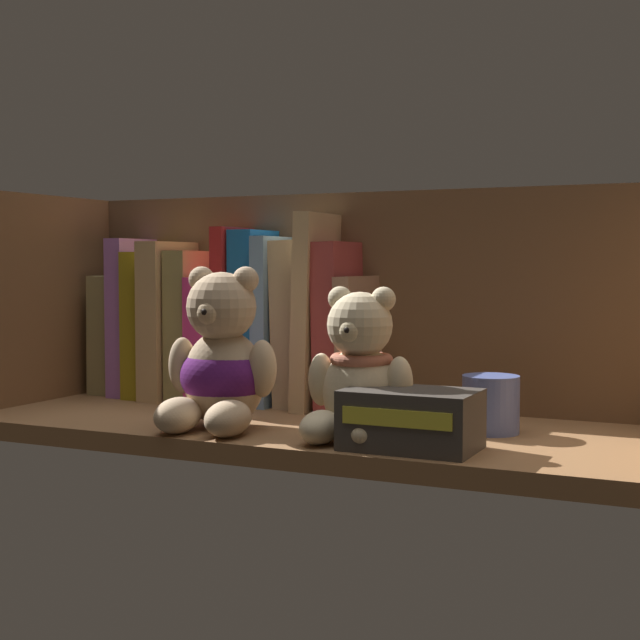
# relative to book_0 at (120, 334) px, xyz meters

# --- Properties ---
(shelf_board) EXTENTS (0.74, 0.27, 0.02)m
(shelf_board) POSITION_rel_book_0_xyz_m (0.34, -0.11, -0.09)
(shelf_board) COLOR brown
(shelf_board) RESTS_ON ground
(shelf_back_panel) EXTENTS (0.76, 0.01, 0.27)m
(shelf_back_panel) POSITION_rel_book_0_xyz_m (0.34, 0.03, 0.04)
(shelf_back_panel) COLOR brown
(shelf_back_panel) RESTS_ON ground
(shelf_side_panel_left) EXTENTS (0.02, 0.29, 0.27)m
(shelf_side_panel_left) POSITION_rel_book_0_xyz_m (-0.04, -0.11, 0.04)
(shelf_side_panel_left) COLOR brown
(shelf_side_panel_left) RESTS_ON ground
(book_0) EXTENTS (0.04, 0.09, 0.15)m
(book_0) POSITION_rel_book_0_xyz_m (0.00, 0.00, 0.00)
(book_0) COLOR #8E8454
(book_0) RESTS_ON shelf_board
(book_1) EXTENTS (0.02, 0.11, 0.20)m
(book_1) POSITION_rel_book_0_xyz_m (0.03, 0.00, 0.02)
(book_1) COLOR #9B62B6
(book_1) RESTS_ON shelf_board
(book_2) EXTENTS (0.03, 0.13, 0.18)m
(book_2) POSITION_rel_book_0_xyz_m (0.06, 0.00, 0.01)
(book_2) COLOR olive
(book_2) RESTS_ON shelf_board
(book_3) EXTENTS (0.03, 0.14, 0.19)m
(book_3) POSITION_rel_book_0_xyz_m (0.09, 0.00, 0.02)
(book_3) COLOR tan
(book_3) RESTS_ON shelf_board
(book_4) EXTENTS (0.03, 0.13, 0.18)m
(book_4) POSITION_rel_book_0_xyz_m (0.12, 0.00, 0.02)
(book_4) COLOR olive
(book_4) RESTS_ON shelf_board
(book_5) EXTENTS (0.03, 0.14, 0.15)m
(book_5) POSITION_rel_book_0_xyz_m (0.15, 0.00, -0.00)
(book_5) COLOR #CC317C
(book_5) RESTS_ON shelf_board
(book_6) EXTENTS (0.02, 0.11, 0.21)m
(book_6) POSITION_rel_book_0_xyz_m (0.18, 0.00, 0.03)
(book_6) COLOR #AB2020
(book_6) RESTS_ON shelf_board
(book_7) EXTENTS (0.03, 0.10, 0.21)m
(book_7) POSITION_rel_book_0_xyz_m (0.21, 0.00, 0.03)
(book_7) COLOR #1861A4
(book_7) RESTS_ON shelf_board
(book_8) EXTENTS (0.02, 0.11, 0.20)m
(book_8) POSITION_rel_book_0_xyz_m (0.23, 0.00, 0.02)
(book_8) COLOR #6489AC
(book_8) RESTS_ON shelf_board
(book_9) EXTENTS (0.04, 0.10, 0.19)m
(book_9) POSITION_rel_book_0_xyz_m (0.26, 0.00, 0.02)
(book_9) COLOR tan
(book_9) RESTS_ON shelf_board
(book_10) EXTENTS (0.03, 0.13, 0.22)m
(book_10) POSITION_rel_book_0_xyz_m (0.29, 0.00, 0.04)
(book_10) COLOR tan
(book_10) RESTS_ON shelf_board
(book_11) EXTENTS (0.04, 0.12, 0.19)m
(book_11) POSITION_rel_book_0_xyz_m (0.32, 0.00, 0.02)
(book_11) COLOR maroon
(book_11) RESTS_ON shelf_board
(book_12) EXTENTS (0.02, 0.14, 0.15)m
(book_12) POSITION_rel_book_0_xyz_m (0.35, 0.00, 0.00)
(book_12) COLOR #8D6955
(book_12) RESTS_ON shelf_board
(teddy_bear_larger) EXTENTS (0.12, 0.13, 0.16)m
(teddy_bear_larger) POSITION_rel_book_0_xyz_m (0.26, -0.18, -0.01)
(teddy_bear_larger) COLOR tan
(teddy_bear_larger) RESTS_ON shelf_board
(teddy_bear_smaller) EXTENTS (0.11, 0.11, 0.14)m
(teddy_bear_smaller) POSITION_rel_book_0_xyz_m (0.41, -0.17, -0.01)
(teddy_bear_smaller) COLOR beige
(teddy_bear_smaller) RESTS_ON shelf_board
(pillar_candle) EXTENTS (0.06, 0.06, 0.06)m
(pillar_candle) POSITION_rel_book_0_xyz_m (0.51, -0.09, -0.05)
(pillar_candle) COLOR #4C5B99
(pillar_candle) RESTS_ON shelf_board
(small_product_box) EXTENTS (0.12, 0.08, 0.05)m
(small_product_box) POSITION_rel_book_0_xyz_m (0.47, -0.20, -0.05)
(small_product_box) COLOR #38332D
(small_product_box) RESTS_ON shelf_board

